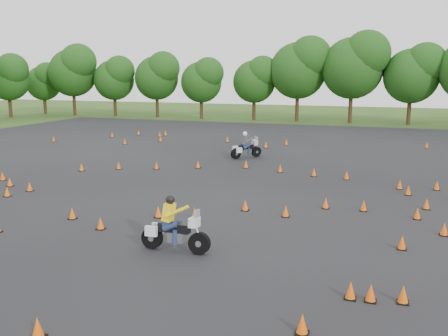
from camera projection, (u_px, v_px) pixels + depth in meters
ground at (192, 214)px, 20.48m from camera, size 140.00×140.00×0.00m
asphalt_pad at (236, 184)px, 26.05m from camera, size 62.00×62.00×0.00m
treeline at (350, 82)px, 51.17m from camera, size 87.28×32.67×10.83m
traffic_cones at (233, 181)px, 25.66m from camera, size 36.53×33.50×0.45m
rider_grey at (246, 145)px, 33.74m from camera, size 2.08×2.28×1.83m
rider_yellow at (175, 224)px, 16.01m from camera, size 2.38×0.74×1.83m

